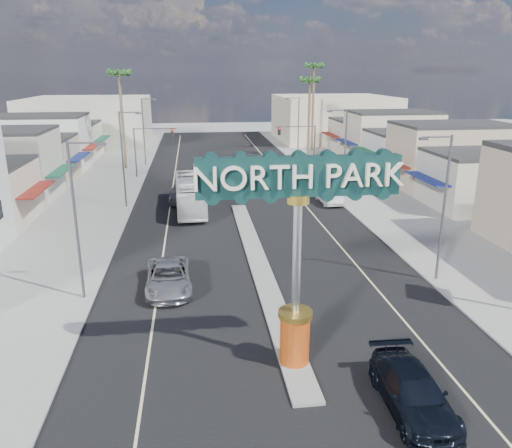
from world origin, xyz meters
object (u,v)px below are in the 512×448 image
object	(u,v)px
streetlight_l_near	(78,214)
car_parked_right	(329,195)
city_bus	(190,194)
suv_right	(413,392)
car_parked_left	(180,193)
palm_right_mid	(310,84)
streetlight_r_near	(442,202)
palm_left_far	(119,79)
traffic_signal_right	(300,140)
streetlight_l_mid	(124,155)
traffic_signal_left	(150,142)
streetlight_l_far	(145,128)
palm_right_far	(314,71)
streetlight_r_far	(297,126)
gateway_sign	(297,238)
streetlight_r_mid	(343,150)
suv_left	(168,277)

from	to	relation	value
streetlight_l_near	car_parked_right	bearing A→B (deg)	44.97
car_parked_right	city_bus	distance (m)	13.57
suv_right	car_parked_left	bearing A→B (deg)	107.06
palm_right_mid	city_bus	bearing A→B (deg)	-122.60
streetlight_r_near	palm_left_far	world-z (taller)	palm_left_far
traffic_signal_right	streetlight_l_mid	world-z (taller)	streetlight_l_mid
streetlight_l_near	streetlight_l_mid	world-z (taller)	same
traffic_signal_left	streetlight_l_far	bearing A→B (deg)	98.86
traffic_signal_left	palm_right_far	world-z (taller)	palm_right_far
streetlight_l_near	streetlight_r_far	world-z (taller)	same
streetlight_r_near	gateway_sign	bearing A→B (deg)	-142.45
palm_right_far	streetlight_l_near	bearing A→B (deg)	-116.06
streetlight_r_mid	palm_left_far	size ratio (longest dim) A/B	0.69
streetlight_l_far	suv_left	world-z (taller)	streetlight_l_far
streetlight_l_mid	palm_left_far	bearing A→B (deg)	97.31
suv_left	car_parked_right	xyz separation A→B (m)	(14.84, 18.67, 0.03)
streetlight_r_far	car_parked_left	distance (m)	26.09
palm_right_far	suv_left	world-z (taller)	palm_right_far
streetlight_r_far	palm_left_far	world-z (taller)	palm_left_far
traffic_signal_left	streetlight_r_mid	distance (m)	24.11
car_parked_right	suv_left	bearing A→B (deg)	-130.30
traffic_signal_left	palm_right_far	size ratio (longest dim) A/B	0.43
streetlight_l_far	car_parked_right	bearing A→B (deg)	-49.30
streetlight_l_far	suv_right	world-z (taller)	streetlight_l_far
traffic_signal_left	city_bus	world-z (taller)	traffic_signal_left
streetlight_l_mid	palm_right_mid	xyz separation A→B (m)	(23.43, 26.00, 5.54)
streetlight_r_mid	streetlight_r_far	xyz separation A→B (m)	(0.00, 22.00, 0.00)
traffic_signal_left	traffic_signal_right	size ratio (longest dim) A/B	1.00
streetlight_l_mid	traffic_signal_left	bearing A→B (deg)	84.90
palm_right_far	streetlight_l_far	bearing A→B (deg)	-158.54
palm_right_far	streetlight_l_mid	bearing A→B (deg)	-128.48
car_parked_right	city_bus	bearing A→B (deg)	-178.41
gateway_sign	streetlight_l_far	distance (m)	51.10
palm_right_mid	car_parked_right	size ratio (longest dim) A/B	2.42
streetlight_l_near	palm_right_mid	world-z (taller)	palm_right_mid
traffic_signal_left	streetlight_l_near	distance (m)	34.03
car_parked_left	suv_right	bearing A→B (deg)	-72.37
palm_left_far	traffic_signal_right	bearing A→B (deg)	-15.15
gateway_sign	palm_right_far	distance (m)	62.20
streetlight_l_mid	city_bus	distance (m)	7.04
traffic_signal_left	streetlight_l_mid	xyz separation A→B (m)	(-1.25, -13.99, 0.79)
gateway_sign	palm_left_far	distance (m)	50.06
streetlight_l_near	streetlight_l_mid	distance (m)	20.00
car_parked_right	traffic_signal_left	bearing A→B (deg)	139.44
streetlight_l_near	car_parked_right	world-z (taller)	streetlight_l_near
streetlight_l_mid	palm_left_far	xyz separation A→B (m)	(-2.57, 20.00, 6.43)
streetlight_r_mid	car_parked_left	bearing A→B (deg)	173.66
streetlight_r_mid	palm_right_far	size ratio (longest dim) A/B	0.64
gateway_sign	streetlight_r_near	bearing A→B (deg)	37.55
traffic_signal_left	suv_left	world-z (taller)	traffic_signal_left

